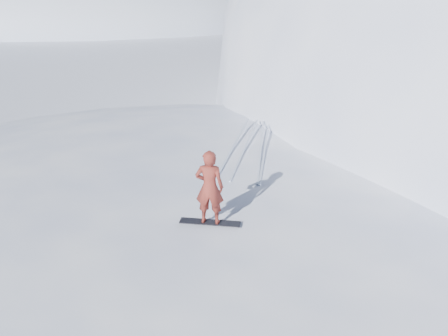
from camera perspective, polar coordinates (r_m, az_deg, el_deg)
name	(u,v)px	position (r m, az deg, el deg)	size (l,w,h in m)	color
ground	(201,305)	(13.84, -2.67, -15.39)	(400.00, 400.00, 0.00)	white
near_ridge	(268,254)	(15.86, 5.06, -9.78)	(36.00, 28.00, 4.80)	white
wind_bumps	(211,259)	(15.58, -1.46, -10.36)	(16.00, 14.40, 1.00)	white
snowboard	(210,222)	(12.65, -1.62, -6.22)	(1.53, 0.29, 0.03)	black
snowboarder	(209,187)	(12.19, -1.67, -2.23)	(0.70, 0.46, 1.93)	maroon
board_tracks	(251,146)	(17.48, 3.14, 2.48)	(2.34, 5.94, 0.04)	silver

